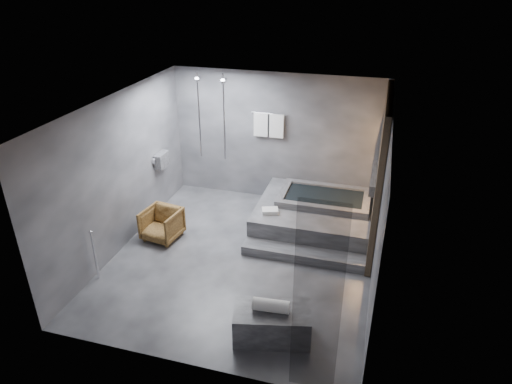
% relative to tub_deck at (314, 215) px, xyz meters
% --- Properties ---
extents(room, '(5.00, 5.04, 2.82)m').
position_rel_tub_deck_xyz_m(room, '(-0.65, -1.21, 1.48)').
color(room, '#313234').
rests_on(room, ground).
extents(tub_deck, '(2.20, 2.00, 0.50)m').
position_rel_tub_deck_xyz_m(tub_deck, '(0.00, 0.00, 0.00)').
color(tub_deck, '#37373A').
rests_on(tub_deck, ground).
extents(tub_step, '(2.20, 0.36, 0.18)m').
position_rel_tub_deck_xyz_m(tub_step, '(0.00, -1.18, -0.16)').
color(tub_step, '#37373A').
rests_on(tub_step, ground).
extents(concrete_bench, '(1.16, 0.80, 0.48)m').
position_rel_tub_deck_xyz_m(concrete_bench, '(-0.08, -3.16, -0.01)').
color(concrete_bench, '#313234').
rests_on(concrete_bench, ground).
extents(driftwood_chair, '(0.74, 0.76, 0.61)m').
position_rel_tub_deck_xyz_m(driftwood_chair, '(-2.72, -1.21, 0.05)').
color(driftwood_chair, '#422A10').
rests_on(driftwood_chair, ground).
extents(rolled_towel, '(0.52, 0.22, 0.18)m').
position_rel_tub_deck_xyz_m(rolled_towel, '(-0.10, -3.18, 0.32)').
color(rolled_towel, white).
rests_on(rolled_towel, concrete_bench).
extents(deck_towel, '(0.36, 0.31, 0.08)m').
position_rel_tub_deck_xyz_m(deck_towel, '(-0.77, -0.56, 0.29)').
color(deck_towel, silver).
rests_on(deck_towel, tub_deck).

